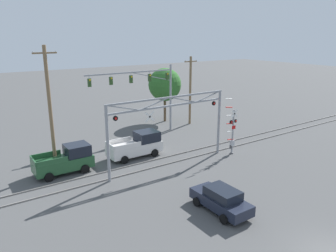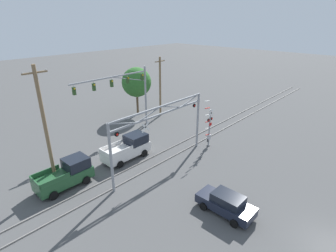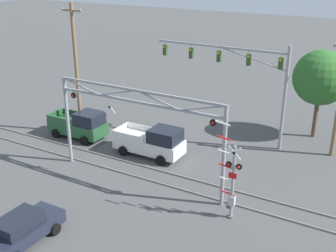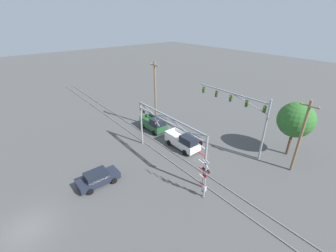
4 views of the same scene
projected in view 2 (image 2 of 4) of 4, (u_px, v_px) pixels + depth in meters
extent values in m
plane|color=#4C4C4C|center=(336.00, 251.00, 15.90)|extent=(200.00, 200.00, 0.00)
cube|color=gray|center=(159.00, 164.00, 25.37)|extent=(80.00, 0.08, 0.10)
cube|color=gray|center=(149.00, 159.00, 26.27)|extent=(80.00, 0.08, 0.10)
cylinder|color=gray|center=(111.00, 159.00, 20.30)|extent=(0.23, 0.23, 6.00)
cylinder|color=gray|center=(198.00, 121.00, 27.83)|extent=(0.23, 0.23, 6.00)
cube|color=gray|center=(161.00, 114.00, 23.21)|extent=(11.36, 0.14, 0.14)
cube|color=gray|center=(161.00, 107.00, 22.94)|extent=(11.36, 0.14, 0.14)
cube|color=gray|center=(123.00, 123.00, 20.25)|extent=(2.80, 0.08, 0.78)
cube|color=gray|center=(149.00, 114.00, 22.14)|extent=(2.80, 0.08, 0.78)
cube|color=gray|center=(171.00, 107.00, 24.02)|extent=(2.80, 0.08, 0.78)
cube|color=gray|center=(190.00, 100.00, 25.90)|extent=(2.80, 0.08, 0.78)
cylinder|color=black|center=(117.00, 134.00, 20.07)|extent=(0.38, 0.10, 0.38)
sphere|color=red|center=(117.00, 135.00, 20.02)|extent=(0.18, 0.18, 0.18)
cylinder|color=gray|center=(116.00, 131.00, 19.97)|extent=(0.04, 0.04, 0.10)
cylinder|color=black|center=(194.00, 106.00, 26.63)|extent=(0.38, 0.10, 0.38)
sphere|color=red|center=(195.00, 106.00, 26.59)|extent=(0.18, 0.18, 0.18)
cylinder|color=gray|center=(194.00, 103.00, 26.54)|extent=(0.04, 0.04, 0.10)
cube|color=white|center=(146.00, 127.00, 22.07)|extent=(0.88, 0.03, 0.88)
cube|color=white|center=(146.00, 127.00, 22.07)|extent=(0.88, 0.03, 0.88)
cylinder|color=black|center=(146.00, 127.00, 22.05)|extent=(0.04, 0.04, 0.02)
cylinder|color=gray|center=(209.00, 128.00, 28.22)|extent=(0.16, 0.16, 4.24)
cylinder|color=#59595B|center=(208.00, 145.00, 29.01)|extent=(0.35, 0.35, 0.10)
cube|color=white|center=(211.00, 113.00, 27.47)|extent=(0.78, 0.03, 0.78)
cube|color=white|center=(211.00, 113.00, 27.47)|extent=(0.78, 0.03, 0.78)
cylinder|color=black|center=(211.00, 113.00, 27.45)|extent=(0.04, 0.04, 0.02)
cylinder|color=black|center=(208.00, 120.00, 27.64)|extent=(0.32, 0.09, 0.32)
sphere|color=red|center=(209.00, 120.00, 27.60)|extent=(0.16, 0.16, 0.16)
cylinder|color=black|center=(211.00, 119.00, 28.02)|extent=(0.32, 0.09, 0.32)
sphere|color=red|center=(212.00, 119.00, 27.98)|extent=(0.16, 0.16, 0.16)
cube|color=gray|center=(210.00, 119.00, 27.83)|extent=(0.64, 0.06, 0.06)
cube|color=red|center=(210.00, 124.00, 27.97)|extent=(0.44, 0.02, 0.32)
cube|color=#B2B2B7|center=(209.00, 137.00, 28.63)|extent=(0.36, 0.28, 0.56)
cylinder|color=red|center=(208.00, 135.00, 28.32)|extent=(0.79, 0.09, 0.19)
cylinder|color=white|center=(208.00, 128.00, 27.96)|extent=(0.79, 0.09, 0.19)
cylinder|color=red|center=(208.00, 122.00, 27.59)|extent=(0.79, 0.09, 0.19)
cylinder|color=white|center=(207.00, 115.00, 27.22)|extent=(0.79, 0.09, 0.19)
cylinder|color=red|center=(207.00, 108.00, 26.86)|extent=(0.79, 0.09, 0.19)
cylinder|color=white|center=(207.00, 101.00, 26.49)|extent=(0.79, 0.09, 0.19)
cube|color=#3F3F42|center=(208.00, 140.00, 28.67)|extent=(0.24, 0.12, 0.36)
cylinder|color=gray|center=(146.00, 96.00, 33.71)|extent=(0.24, 0.24, 7.62)
cube|color=gray|center=(111.00, 77.00, 29.06)|extent=(10.12, 0.14, 0.14)
cube|color=gray|center=(129.00, 79.00, 31.00)|extent=(5.08, 0.08, 1.28)
cylinder|color=gray|center=(73.00, 86.00, 26.03)|extent=(0.04, 0.04, 0.30)
cube|color=#28471E|center=(74.00, 91.00, 26.25)|extent=(0.30, 0.26, 0.80)
sphere|color=yellow|center=(75.00, 89.00, 26.04)|extent=(0.18, 0.18, 0.18)
cylinder|color=gray|center=(93.00, 82.00, 27.58)|extent=(0.04, 0.04, 0.30)
cube|color=#28471E|center=(94.00, 87.00, 27.79)|extent=(0.30, 0.26, 0.80)
sphere|color=yellow|center=(94.00, 85.00, 27.58)|extent=(0.18, 0.18, 0.18)
cylinder|color=gray|center=(111.00, 78.00, 29.12)|extent=(0.04, 0.04, 0.30)
cube|color=#28471E|center=(112.00, 83.00, 29.33)|extent=(0.30, 0.26, 0.80)
sphere|color=yellow|center=(112.00, 81.00, 29.12)|extent=(0.18, 0.18, 0.18)
cylinder|color=gray|center=(127.00, 75.00, 30.66)|extent=(0.04, 0.04, 0.30)
cube|color=#28471E|center=(128.00, 80.00, 30.87)|extent=(0.30, 0.26, 0.80)
sphere|color=yellow|center=(128.00, 78.00, 30.66)|extent=(0.18, 0.18, 0.18)
cylinder|color=gray|center=(142.00, 73.00, 32.20)|extent=(0.04, 0.04, 0.30)
cube|color=#28471E|center=(142.00, 77.00, 32.41)|extent=(0.30, 0.26, 0.80)
sphere|color=yellow|center=(143.00, 75.00, 32.21)|extent=(0.18, 0.18, 0.18)
cube|color=silver|center=(126.00, 151.00, 26.13)|extent=(4.98, 1.92, 0.95)
cube|color=black|center=(136.00, 138.00, 26.67)|extent=(2.03, 1.77, 0.91)
cube|color=silver|center=(123.00, 152.00, 24.53)|extent=(2.54, 0.08, 0.41)
cube|color=silver|center=(111.00, 146.00, 25.69)|extent=(2.54, 0.08, 0.41)
cube|color=silver|center=(105.00, 154.00, 24.22)|extent=(0.10, 1.84, 0.41)
cylinder|color=black|center=(144.00, 153.00, 26.74)|extent=(0.71, 0.24, 0.71)
cylinder|color=black|center=(132.00, 147.00, 27.96)|extent=(0.71, 0.24, 0.71)
cylinder|color=black|center=(120.00, 164.00, 24.65)|extent=(0.71, 0.24, 0.71)
cylinder|color=black|center=(108.00, 157.00, 25.88)|extent=(0.71, 0.24, 0.71)
cube|color=#23512D|center=(64.00, 178.00, 21.73)|extent=(4.60, 1.92, 0.95)
cube|color=black|center=(76.00, 163.00, 22.19)|extent=(1.88, 1.77, 0.91)
cube|color=#23512D|center=(56.00, 181.00, 20.19)|extent=(2.32, 0.08, 0.41)
cube|color=#23512D|center=(45.00, 172.00, 21.35)|extent=(2.32, 0.08, 0.41)
cube|color=#23512D|center=(35.00, 183.00, 19.95)|extent=(0.10, 1.84, 0.41)
cylinder|color=black|center=(86.00, 180.00, 22.26)|extent=(0.71, 0.24, 0.71)
cylinder|color=black|center=(75.00, 172.00, 23.49)|extent=(0.71, 0.24, 0.71)
cylinder|color=black|center=(54.00, 196.00, 20.34)|extent=(0.71, 0.24, 0.71)
cylinder|color=black|center=(43.00, 185.00, 21.56)|extent=(0.71, 0.24, 0.71)
cube|color=#1E2333|center=(225.00, 205.00, 18.90)|extent=(1.71, 4.23, 0.68)
cube|color=black|center=(228.00, 199.00, 18.55)|extent=(1.46, 2.20, 0.60)
cylinder|color=black|center=(204.00, 206.00, 19.24)|extent=(0.24, 0.60, 0.60)
cylinder|color=black|center=(217.00, 196.00, 20.42)|extent=(0.24, 0.60, 0.60)
cylinder|color=black|center=(234.00, 223.00, 17.65)|extent=(0.24, 0.60, 0.60)
cylinder|color=black|center=(247.00, 211.00, 18.82)|extent=(0.24, 0.60, 0.60)
cylinder|color=brown|center=(46.00, 130.00, 20.36)|extent=(0.28, 0.28, 10.11)
cube|color=brown|center=(35.00, 73.00, 18.66)|extent=(1.80, 0.12, 0.12)
cylinder|color=silver|center=(22.00, 73.00, 18.06)|extent=(0.08, 0.08, 0.12)
cylinder|color=silver|center=(46.00, 70.00, 19.17)|extent=(0.08, 0.08, 0.12)
cylinder|color=brown|center=(160.00, 87.00, 36.44)|extent=(0.28, 0.28, 8.33)
cube|color=brown|center=(160.00, 61.00, 35.08)|extent=(1.80, 0.12, 0.12)
cylinder|color=silver|center=(155.00, 61.00, 34.49)|extent=(0.08, 0.08, 0.12)
cylinder|color=silver|center=(164.00, 60.00, 35.60)|extent=(0.08, 0.08, 0.12)
cylinder|color=brown|center=(137.00, 103.00, 37.95)|extent=(0.32, 0.32, 3.30)
sphere|color=#2D6628|center=(136.00, 82.00, 36.76)|extent=(4.15, 4.15, 4.15)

